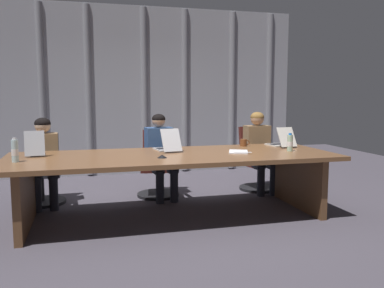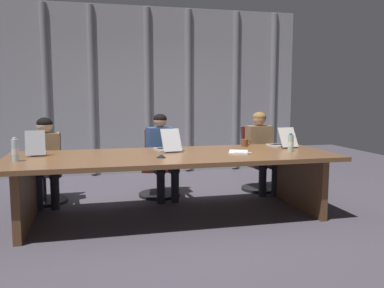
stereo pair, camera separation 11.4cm
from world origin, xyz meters
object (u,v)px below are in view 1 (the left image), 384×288
Objects in this scene: coffee_mug_near at (244,143)px; person_left_mid at (161,151)px; laptop_left_end at (35,151)px; water_bottle_secondary at (15,151)px; person_left_end at (44,156)px; laptop_center at (280,142)px; conference_mic_left_side at (162,156)px; water_bottle_primary at (290,143)px; office_chair_center at (257,166)px; office_chair_left_end at (42,177)px; spiral_notepad at (238,152)px; laptop_left_mid at (167,146)px; office_chair_left_mid at (158,171)px; person_center at (259,147)px.

person_left_mid is at bearing 156.86° from coffee_mug_near.
water_bottle_secondary is at bearing 156.55° from laptop_left_end.
person_left_end is 0.97× the size of person_left_mid.
conference_mic_left_side is (-1.74, -0.59, -0.03)m from laptop_center.
laptop_left_end reaches higher than water_bottle_primary.
office_chair_center is 0.81× the size of person_left_mid.
water_bottle_primary reaches higher than office_chair_left_end.
spiral_notepad is at bearing 113.24° from laptop_center.
office_chair_left_end reaches higher than coffee_mug_near.
water_bottle_secondary is at bearing -157.06° from spiral_notepad.
laptop_center is 4.20× the size of conference_mic_left_side.
office_chair_left_end is 3.29m from water_bottle_primary.
laptop_left_mid reaches higher than conference_mic_left_side.
office_chair_left_mid is 1.46m from spiral_notepad.
conference_mic_left_side is (-0.17, -0.55, -0.04)m from laptop_left_mid.
office_chair_left_end reaches higher than spiral_notepad.
coffee_mug_near is (2.79, 0.62, -0.07)m from water_bottle_secondary.
office_chair_center is 7.04× the size of coffee_mug_near.
conference_mic_left_side is at bearing 45.86° from office_chair_left_end.
laptop_center is 0.49× the size of office_chair_left_mid.
person_left_mid is 5.29× the size of water_bottle_primary.
laptop_left_mid is 1.52m from water_bottle_primary.
laptop_left_end is 2.65m from coffee_mug_near.
office_chair_left_end is (-1.56, 0.79, -0.46)m from laptop_left_mid.
laptop_center is 0.50m from coffee_mug_near.
person_left_end reaches higher than water_bottle_primary.
person_left_end is 8.46× the size of coffee_mug_near.
water_bottle_secondary reaches higher than conference_mic_left_side.
laptop_left_end is 0.42× the size of office_chair_center.
person_left_mid is at bearing -92.96° from office_chair_center.
person_center is (-0.05, -0.16, 0.32)m from office_chair_center.
spiral_notepad is at bearing 63.55° from office_chair_left_end.
office_chair_center is 0.36m from person_center.
coffee_mug_near is at bearing 12.52° from water_bottle_secondary.
laptop_left_mid is 0.51× the size of office_chair_center.
office_chair_center is at bearing 90.09° from person_left_mid.
laptop_left_end is 3.66× the size of conference_mic_left_side.
office_chair_center is 3.54m from water_bottle_secondary.
person_center is 8.77× the size of coffee_mug_near.
conference_mic_left_side is (-0.20, -1.18, 0.11)m from person_left_mid.
office_chair_center is (3.14, 0.00, 0.01)m from office_chair_left_end.
water_bottle_primary is at bearing -103.72° from laptop_left_end.
water_bottle_secondary is (-3.27, -1.23, 0.52)m from office_chair_center.
person_left_end is (-3.09, -0.16, 0.30)m from office_chair_center.
office_chair_left_mid is 2.17m from water_bottle_secondary.
person_center is 2.08m from conference_mic_left_side.
conference_mic_left_side reaches higher than spiral_notepad.
person_left_mid is 3.26× the size of spiral_notepad.
laptop_left_end is at bearing -84.75° from office_chair_center.
office_chair_center is 3.11m from person_left_end.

